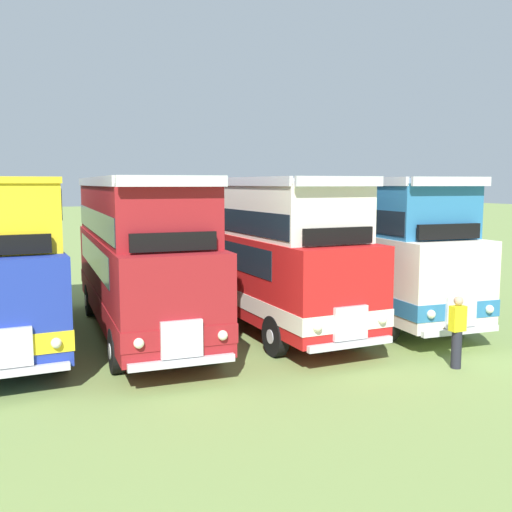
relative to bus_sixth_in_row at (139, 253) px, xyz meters
name	(u,v)px	position (x,y,z in m)	size (l,w,h in m)	color
bus_sixth_in_row	(139,253)	(0.00, 0.00, 0.00)	(2.79, 10.01, 4.52)	maroon
bus_seventh_in_row	(260,248)	(3.71, -0.10, 0.00)	(2.92, 10.06, 4.52)	red
bus_eighth_in_row	(356,242)	(7.44, 0.33, 0.00)	(3.07, 10.90, 4.52)	silver
marshal_person	(457,331)	(6.26, -6.07, -1.47)	(0.36, 0.24, 1.73)	#23232D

